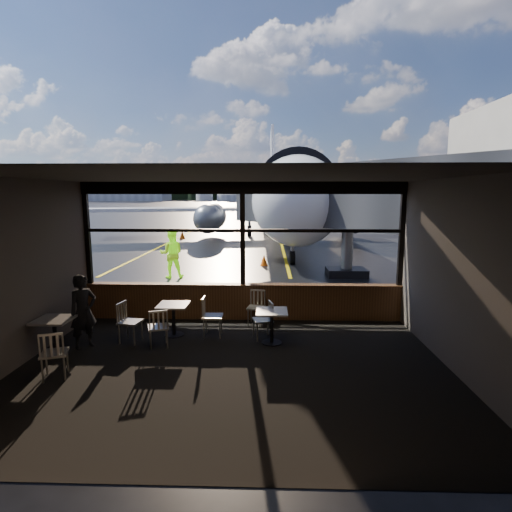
{
  "coord_description": "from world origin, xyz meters",
  "views": [
    {
      "loc": [
        0.64,
        -9.94,
        3.2
      ],
      "look_at": [
        0.3,
        1.0,
        1.5
      ],
      "focal_mm": 28.0,
      "sensor_mm": 36.0,
      "label": 1
    }
  ],
  "objects_px": {
    "airliner": "(280,164)",
    "cafe_table_mid": "(174,320)",
    "chair_mid_s": "(158,328)",
    "jet_bridge": "(346,214)",
    "chair_left_s": "(54,354)",
    "cone_nose": "(264,260)",
    "cone_wing": "(182,235)",
    "chair_near_n": "(256,308)",
    "cafe_table_near": "(272,327)",
    "chair_near_e": "(263,320)",
    "cafe_table_left": "(55,337)",
    "passenger": "(83,312)",
    "chair_mid_w": "(130,322)",
    "ground_crew": "(172,254)",
    "chair_near_w": "(213,317)"
  },
  "relations": [
    {
      "from": "chair_left_s",
      "to": "cone_nose",
      "type": "distance_m",
      "value": 11.84
    },
    {
      "from": "cafe_table_near",
      "to": "ground_crew",
      "type": "bearing_deg",
      "value": 119.19
    },
    {
      "from": "cafe_table_mid",
      "to": "chair_mid_s",
      "type": "xyz_separation_m",
      "value": [
        -0.16,
        -0.7,
        0.06
      ]
    },
    {
      "from": "airliner",
      "to": "chair_near_e",
      "type": "distance_m",
      "value": 21.99
    },
    {
      "from": "airliner",
      "to": "ground_crew",
      "type": "height_order",
      "value": "airliner"
    },
    {
      "from": "chair_near_w",
      "to": "chair_mid_w",
      "type": "bearing_deg",
      "value": -77.92
    },
    {
      "from": "chair_mid_w",
      "to": "passenger",
      "type": "relative_size",
      "value": 0.58
    },
    {
      "from": "chair_near_w",
      "to": "cone_nose",
      "type": "xyz_separation_m",
      "value": [
        1.06,
        9.15,
        -0.22
      ]
    },
    {
      "from": "chair_mid_w",
      "to": "chair_left_s",
      "type": "height_order",
      "value": "chair_mid_w"
    },
    {
      "from": "chair_mid_w",
      "to": "cone_wing",
      "type": "bearing_deg",
      "value": -160.29
    },
    {
      "from": "chair_left_s",
      "to": "passenger",
      "type": "distance_m",
      "value": 1.45
    },
    {
      "from": "chair_near_n",
      "to": "cafe_table_near",
      "type": "bearing_deg",
      "value": 117.34
    },
    {
      "from": "cafe_table_near",
      "to": "jet_bridge",
      "type": "bearing_deg",
      "value": 68.17
    },
    {
      "from": "airliner",
      "to": "cafe_table_near",
      "type": "height_order",
      "value": "airliner"
    },
    {
      "from": "chair_mid_w",
      "to": "cafe_table_mid",
      "type": "bearing_deg",
      "value": 128.58
    },
    {
      "from": "passenger",
      "to": "cone_wing",
      "type": "bearing_deg",
      "value": 45.42
    },
    {
      "from": "chair_left_s",
      "to": "cone_nose",
      "type": "xyz_separation_m",
      "value": [
        3.54,
        11.29,
        -0.2
      ]
    },
    {
      "from": "cafe_table_near",
      "to": "chair_mid_w",
      "type": "bearing_deg",
      "value": -179.43
    },
    {
      "from": "airliner",
      "to": "cafe_table_mid",
      "type": "xyz_separation_m",
      "value": [
        -2.95,
        -21.26,
        -4.98
      ]
    },
    {
      "from": "chair_near_n",
      "to": "chair_mid_w",
      "type": "xyz_separation_m",
      "value": [
        -2.69,
        -1.26,
        0.02
      ]
    },
    {
      "from": "cone_nose",
      "to": "cone_wing",
      "type": "height_order",
      "value": "cone_wing"
    },
    {
      "from": "chair_near_e",
      "to": "cone_nose",
      "type": "bearing_deg",
      "value": -14.87
    },
    {
      "from": "cafe_table_mid",
      "to": "chair_left_s",
      "type": "distance_m",
      "value": 2.69
    },
    {
      "from": "chair_left_s",
      "to": "passenger",
      "type": "bearing_deg",
      "value": 76.25
    },
    {
      "from": "chair_near_n",
      "to": "cone_wing",
      "type": "bearing_deg",
      "value": -62.24
    },
    {
      "from": "cafe_table_left",
      "to": "chair_mid_w",
      "type": "bearing_deg",
      "value": 30.97
    },
    {
      "from": "chair_mid_s",
      "to": "cone_nose",
      "type": "distance_m",
      "value": 10.05
    },
    {
      "from": "cafe_table_mid",
      "to": "ground_crew",
      "type": "relative_size",
      "value": 0.4
    },
    {
      "from": "chair_near_e",
      "to": "chair_near_w",
      "type": "distance_m",
      "value": 1.14
    },
    {
      "from": "cafe_table_mid",
      "to": "chair_near_n",
      "type": "relative_size",
      "value": 0.86
    },
    {
      "from": "chair_near_e",
      "to": "chair_left_s",
      "type": "height_order",
      "value": "chair_left_s"
    },
    {
      "from": "airliner",
      "to": "chair_near_n",
      "type": "relative_size",
      "value": 40.72
    },
    {
      "from": "cone_wing",
      "to": "chair_near_n",
      "type": "bearing_deg",
      "value": -72.72
    },
    {
      "from": "cafe_table_left",
      "to": "cone_wing",
      "type": "xyz_separation_m",
      "value": [
        -2.0,
        21.16,
        -0.1
      ]
    },
    {
      "from": "cone_wing",
      "to": "chair_left_s",
      "type": "bearing_deg",
      "value": -83.52
    },
    {
      "from": "jet_bridge",
      "to": "chair_near_e",
      "type": "bearing_deg",
      "value": -113.97
    },
    {
      "from": "cafe_table_near",
      "to": "chair_near_e",
      "type": "height_order",
      "value": "chair_near_e"
    },
    {
      "from": "cafe_table_mid",
      "to": "cafe_table_left",
      "type": "xyz_separation_m",
      "value": [
        -2.1,
        -1.2,
        0.01
      ]
    },
    {
      "from": "cafe_table_left",
      "to": "chair_mid_s",
      "type": "relative_size",
      "value": 0.88
    },
    {
      "from": "airliner",
      "to": "passenger",
      "type": "relative_size",
      "value": 22.44
    },
    {
      "from": "cafe_table_mid",
      "to": "chair_left_s",
      "type": "height_order",
      "value": "chair_left_s"
    },
    {
      "from": "cone_wing",
      "to": "cafe_table_near",
      "type": "bearing_deg",
      "value": -72.75
    },
    {
      "from": "chair_near_n",
      "to": "airliner",
      "type": "bearing_deg",
      "value": -82.56
    },
    {
      "from": "jet_bridge",
      "to": "cone_nose",
      "type": "xyz_separation_m",
      "value": [
        -3.15,
        2.36,
        -2.21
      ]
    },
    {
      "from": "ground_crew",
      "to": "passenger",
      "type": "bearing_deg",
      "value": 78.74
    },
    {
      "from": "chair_near_w",
      "to": "chair_mid_w",
      "type": "xyz_separation_m",
      "value": [
        -1.74,
        -0.41,
        -0.01
      ]
    },
    {
      "from": "chair_near_e",
      "to": "chair_left_s",
      "type": "bearing_deg",
      "value": 103.94
    },
    {
      "from": "airliner",
      "to": "cone_wing",
      "type": "height_order",
      "value": "airliner"
    },
    {
      "from": "chair_mid_s",
      "to": "jet_bridge",
      "type": "bearing_deg",
      "value": 35.66
    },
    {
      "from": "cafe_table_mid",
      "to": "cone_nose",
      "type": "distance_m",
      "value": 9.33
    }
  ]
}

